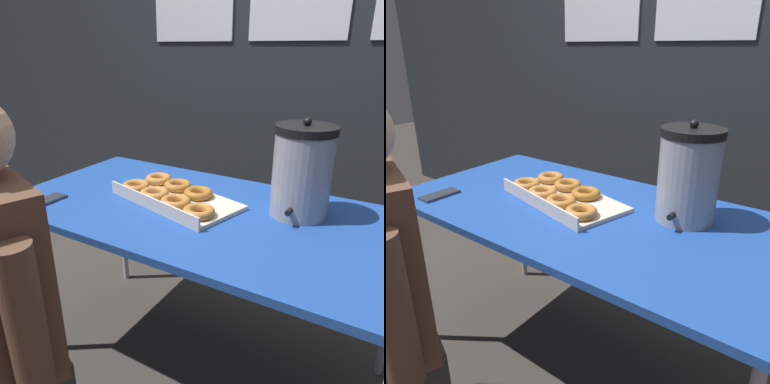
# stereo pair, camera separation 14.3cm
# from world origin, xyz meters

# --- Properties ---
(ground_plane) EXTENTS (12.00, 12.00, 0.00)m
(ground_plane) POSITION_xyz_m (0.00, 0.00, 0.00)
(ground_plane) COLOR #3D3833
(back_wall) EXTENTS (6.00, 0.11, 2.78)m
(back_wall) POSITION_xyz_m (0.00, 1.11, 1.39)
(back_wall) COLOR #23282D
(back_wall) RESTS_ON ground
(folding_table) EXTENTS (1.52, 0.78, 0.76)m
(folding_table) POSITION_xyz_m (0.00, 0.00, 0.72)
(folding_table) COLOR #1E479E
(folding_table) RESTS_ON ground
(donut_box) EXTENTS (0.57, 0.39, 0.05)m
(donut_box) POSITION_xyz_m (-0.13, 0.01, 0.79)
(donut_box) COLOR beige
(donut_box) RESTS_ON folding_table
(coffee_urn) EXTENTS (0.21, 0.24, 0.36)m
(coffee_urn) POSITION_xyz_m (0.34, 0.14, 0.93)
(coffee_urn) COLOR #939399
(coffee_urn) RESTS_ON folding_table
(cell_phone) EXTENTS (0.07, 0.16, 0.01)m
(cell_phone) POSITION_xyz_m (-0.56, -0.26, 0.77)
(cell_phone) COLOR #2D334C
(cell_phone) RESTS_ON folding_table
(person_seated) EXTENTS (0.55, 0.34, 1.25)m
(person_seated) POSITION_xyz_m (-0.28, -0.66, 0.60)
(person_seated) COLOR #33332D
(person_seated) RESTS_ON ground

